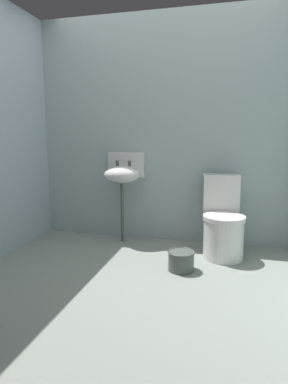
# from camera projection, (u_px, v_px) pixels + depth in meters

# --- Properties ---
(ground_plane) EXTENTS (3.27, 2.83, 0.08)m
(ground_plane) POSITION_uv_depth(u_px,v_px,m) (135.00, 290.00, 2.61)
(ground_plane) COLOR gray
(wall_back) EXTENTS (3.27, 0.10, 2.45)m
(wall_back) POSITION_uv_depth(u_px,v_px,m) (166.00, 130.00, 3.60)
(wall_back) COLOR #A1B1B2
(wall_back) RESTS_ON ground
(toilet_near_wall) EXTENTS (0.46, 0.64, 0.78)m
(toilet_near_wall) POSITION_uv_depth(u_px,v_px,m) (223.00, 223.00, 3.22)
(toilet_near_wall) COLOR white
(toilet_near_wall) RESTS_ON ground
(sink) EXTENTS (0.42, 0.35, 0.99)m
(sink) POSITION_uv_depth(u_px,v_px,m) (123.00, 174.00, 3.59)
(sink) COLOR #4C554C
(sink) RESTS_ON ground
(bucket) EXTENTS (0.24, 0.24, 0.18)m
(bucket) POSITION_uv_depth(u_px,v_px,m) (181.00, 260.00, 2.88)
(bucket) COLOR #4C554C
(bucket) RESTS_ON ground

